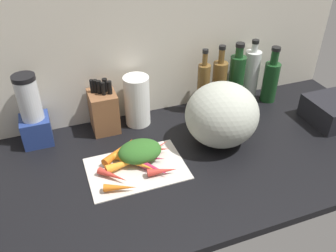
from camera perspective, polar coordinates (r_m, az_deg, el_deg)
The scene contains 26 objects.
ground_plane at distance 139.49cm, azimuth 4.61°, elevation -5.08°, with size 170.00×80.00×3.00cm, color black.
wall_back at distance 154.17cm, azimuth -0.85°, elevation 12.77°, with size 170.00×3.00×60.00cm, color beige.
cutting_board at distance 131.56cm, azimuth -5.04°, elevation -6.91°, with size 35.74×24.51×0.80cm, color beige.
carrot_0 at distance 136.87cm, azimuth -2.56°, elevation -4.00°, with size 2.39×2.39×17.72cm, color red.
carrot_1 at distance 134.70cm, azimuth -5.52°, elevation -4.80°, with size 2.73×2.73×15.76cm, color orange.
carrot_2 at distance 136.59cm, azimuth -2.66°, elevation -3.86°, with size 3.28×3.28×13.73cm, color red.
carrot_3 at distance 122.54cm, azimuth -7.71°, elevation -9.80°, with size 2.75×2.75×11.17cm, color orange.
carrot_4 at distance 128.44cm, azimuth -2.10°, elevation -6.92°, with size 2.82×2.82×11.15cm, color #B2264C.
carrot_5 at distance 136.01cm, azimuth -6.68°, elevation -4.57°, with size 2.25×2.25×11.60cm, color red.
carrot_6 at distance 133.21cm, azimuth -3.28°, elevation -5.20°, with size 2.74×2.74×12.81cm, color #B2264C.
carrot_7 at distance 127.45cm, azimuth -0.94°, elevation -7.26°, with size 2.93×2.93×10.77cm, color red.
carrot_8 at distance 127.43cm, azimuth -8.91°, elevation -7.88°, with size 2.61×2.61×11.77cm, color red.
carrot_9 at distance 130.69cm, azimuth -4.88°, elevation -5.97°, with size 3.55×3.55×15.24cm, color orange.
carrot_10 at distance 137.42cm, azimuth -7.86°, elevation -3.93°, with size 3.27×3.27×17.49cm, color orange.
carrot_11 at distance 131.39cm, azimuth -6.52°, elevation -5.87°, with size 3.41×3.41×16.89cm, color orange.
carrot_greens_pile at distance 133.23cm, azimuth -4.55°, elevation -4.07°, with size 16.53×12.72×6.99cm, color #2D6023.
winter_squash at distance 139.20cm, azimuth 8.67°, elevation 1.81°, with size 29.02×27.71×25.67cm, color #B2B7A8.
knife_block at distance 149.61cm, azimuth -10.33°, elevation 2.51°, with size 10.82×12.76×22.92cm.
blender_appliance at distance 147.15cm, azimuth -20.97°, elevation 1.67°, with size 11.26×11.26×29.86cm.
paper_towel_roll at distance 150.82cm, azimuth -5.01°, elevation 4.08°, with size 10.78×10.78×22.08cm, color white.
bottle_0 at distance 158.75cm, azimuth 5.69°, elevation 6.21°, with size 5.50×5.50×30.14cm.
bottle_1 at distance 163.42cm, azimuth 8.23°, elevation 6.77°, with size 6.60×6.60×30.16cm.
bottle_2 at distance 167.07cm, azimuth 10.94°, elevation 7.47°, with size 7.17×7.17×30.06cm.
bottle_3 at distance 174.03cm, azimuth 13.21°, elevation 8.13°, with size 7.41×7.41×29.34cm.
bottle_4 at distance 174.52cm, azimuth 16.21°, elevation 7.17°, with size 7.23×7.23×27.03cm.
dish_rack at distance 172.07cm, azimuth 25.50°, elevation 2.37°, with size 24.26×20.56×10.09cm, color black.
Camera 1 is at (-47.66, -96.47, 87.27)cm, focal length 37.81 mm.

